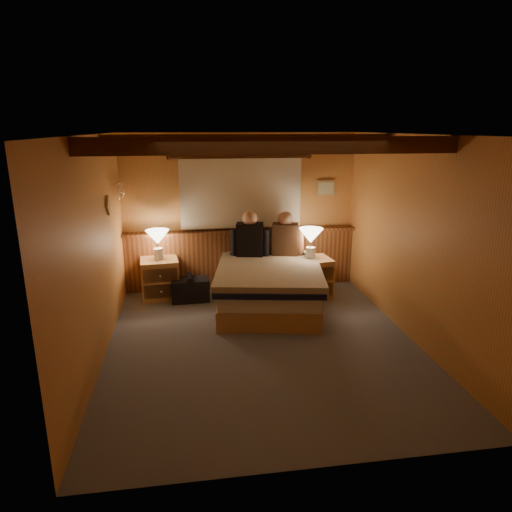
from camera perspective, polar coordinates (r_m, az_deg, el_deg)
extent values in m
plane|color=#50535F|center=(5.52, 0.79, -10.82)|extent=(4.20, 4.20, 0.00)
plane|color=tan|center=(4.93, 0.90, 14.95)|extent=(4.20, 4.20, 0.00)
plane|color=#CE874A|center=(7.13, -1.95, 5.51)|extent=(3.60, 0.00, 3.60)
plane|color=#CE874A|center=(5.13, -19.43, 0.50)|extent=(0.00, 4.20, 4.20)
plane|color=#CE874A|center=(5.67, 19.10, 1.94)|extent=(0.00, 4.20, 4.20)
plane|color=#CE874A|center=(3.15, 7.20, -8.15)|extent=(3.60, 0.00, 3.60)
cube|color=brown|center=(7.24, -1.84, -0.42)|extent=(3.60, 0.12, 0.90)
cube|color=brown|center=(7.07, -1.81, 3.10)|extent=(3.60, 0.22, 0.04)
cylinder|color=#4E2813|center=(6.95, -1.94, 12.31)|extent=(2.10, 0.05, 0.05)
sphere|color=#4E2813|center=(6.90, -10.82, 12.02)|extent=(0.08, 0.08, 0.08)
sphere|color=#4E2813|center=(7.15, 6.65, 12.31)|extent=(0.08, 0.08, 0.08)
cube|color=white|center=(7.01, -1.90, 7.82)|extent=(1.85, 0.08, 1.05)
cube|color=#4E2813|center=(4.35, 2.24, 13.64)|extent=(3.60, 0.15, 0.16)
cube|color=#4E2813|center=(5.83, -0.62, 14.20)|extent=(3.60, 0.15, 0.16)
cylinder|color=white|center=(6.57, -16.88, 8.82)|extent=(0.03, 0.55, 0.03)
torus|color=white|center=(6.43, -16.71, 7.62)|extent=(0.01, 0.21, 0.21)
torus|color=white|center=(6.66, -16.45, 7.89)|extent=(0.01, 0.21, 0.21)
cube|color=tan|center=(7.33, 8.69, 8.40)|extent=(0.30, 0.03, 0.25)
cube|color=beige|center=(7.32, 8.73, 8.38)|extent=(0.24, 0.01, 0.19)
cube|color=tan|center=(6.50, 1.62, -5.31)|extent=(1.61, 1.97, 0.26)
cube|color=white|center=(6.42, 1.64, -3.33)|extent=(1.56, 1.92, 0.21)
cube|color=black|center=(6.17, 1.66, -2.84)|extent=(1.61, 1.63, 0.07)
cube|color=tan|center=(6.26, 1.66, -1.96)|extent=(1.68, 1.81, 0.11)
cube|color=white|center=(7.03, -1.11, -0.11)|extent=(0.57, 0.39, 0.14)
cube|color=white|center=(7.03, 4.36, -0.14)|extent=(0.57, 0.39, 0.14)
cube|color=tan|center=(6.97, -11.90, -2.75)|extent=(0.58, 0.53, 0.59)
cube|color=brown|center=(6.71, -11.88, -2.41)|extent=(0.49, 0.06, 0.21)
cube|color=brown|center=(6.79, -11.77, -4.31)|extent=(0.49, 0.06, 0.21)
cylinder|color=white|center=(6.71, -11.88, -2.41)|extent=(0.03, 0.03, 0.03)
cylinder|color=white|center=(6.79, -11.77, -4.31)|extent=(0.03, 0.03, 0.03)
cube|color=tan|center=(6.91, 6.95, -2.67)|extent=(0.59, 0.54, 0.60)
cube|color=brown|center=(6.67, 7.72, -2.31)|extent=(0.49, 0.07, 0.21)
cube|color=brown|center=(6.74, 7.65, -4.23)|extent=(0.49, 0.07, 0.21)
cylinder|color=white|center=(6.67, 7.72, -2.31)|extent=(0.03, 0.03, 0.03)
cylinder|color=white|center=(6.74, 7.65, -4.23)|extent=(0.03, 0.03, 0.03)
cylinder|color=white|center=(6.86, -12.08, 0.27)|extent=(0.13, 0.13, 0.17)
cylinder|color=white|center=(6.83, -12.14, 1.18)|extent=(0.02, 0.02, 0.09)
cone|color=#FBEEC4|center=(6.79, -12.21, 2.33)|extent=(0.34, 0.34, 0.21)
cylinder|color=white|center=(6.77, 6.80, 0.37)|extent=(0.14, 0.14, 0.18)
cylinder|color=white|center=(6.74, 6.83, 1.33)|extent=(0.02, 0.02, 0.10)
cone|color=#FBEEC4|center=(6.71, 6.87, 2.55)|extent=(0.35, 0.35, 0.22)
cube|color=black|center=(6.79, -0.78, 1.97)|extent=(0.43, 0.30, 0.52)
cylinder|color=black|center=(6.82, -2.68, 1.66)|extent=(0.12, 0.12, 0.41)
cylinder|color=black|center=(6.79, 1.14, 1.61)|extent=(0.12, 0.12, 0.41)
sphere|color=tan|center=(6.72, -0.79, 4.71)|extent=(0.23, 0.23, 0.23)
cube|color=#4A2E1D|center=(6.86, 3.67, 2.02)|extent=(0.43, 0.31, 0.50)
cylinder|color=#4A2E1D|center=(6.88, 1.82, 1.74)|extent=(0.12, 0.12, 0.40)
cylinder|color=#4A2E1D|center=(6.86, 5.51, 1.64)|extent=(0.12, 0.12, 0.40)
sphere|color=tan|center=(6.79, 3.72, 4.66)|extent=(0.22, 0.22, 0.22)
cube|color=black|center=(6.81, -8.23, -4.20)|extent=(0.56, 0.35, 0.33)
cylinder|color=black|center=(6.74, -8.29, -2.71)|extent=(0.10, 0.33, 0.09)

